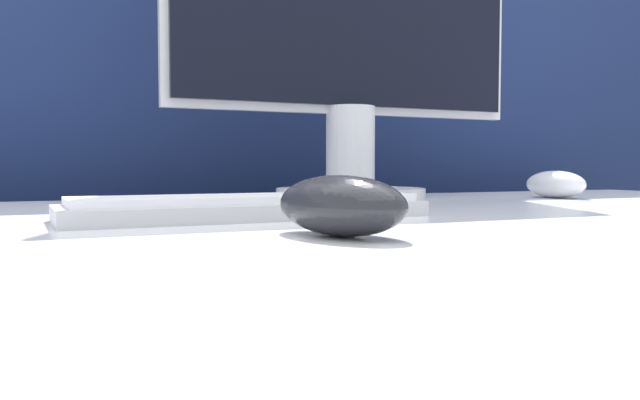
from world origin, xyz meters
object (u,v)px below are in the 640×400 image
object	(u,v)px
computer_mouse_far	(555,184)
monitor	(350,37)
keyboard	(248,207)
computer_mouse_near	(340,205)

from	to	relation	value
computer_mouse_far	monitor	bearing A→B (deg)	168.72
keyboard	computer_mouse_near	bearing A→B (deg)	-87.87
keyboard	computer_mouse_far	xyz separation A→B (m)	(0.61, 0.19, 0.01)
keyboard	monitor	bearing A→B (deg)	44.19
monitor	computer_mouse_near	bearing A→B (deg)	-117.68
keyboard	computer_mouse_far	world-z (taller)	computer_mouse_far
monitor	computer_mouse_far	bearing A→B (deg)	-10.79
computer_mouse_near	monitor	size ratio (longest dim) A/B	0.24
keyboard	computer_mouse_far	bearing A→B (deg)	15.44
computer_mouse_near	monitor	world-z (taller)	monitor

